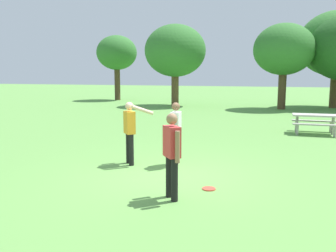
{
  "coord_description": "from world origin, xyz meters",
  "views": [
    {
      "loc": [
        2.49,
        -7.65,
        2.36
      ],
      "look_at": [
        -0.36,
        1.1,
        1.0
      ],
      "focal_mm": 37.87,
      "sensor_mm": 36.0,
      "label": 1
    }
  ],
  "objects": [
    {
      "name": "tree_far_right",
      "position": [
        2.39,
        17.27,
        3.91
      ],
      "size": [
        3.96,
        3.96,
        5.63
      ],
      "color": "#4C3823",
      "rests_on": "ground"
    },
    {
      "name": "picnic_table_near",
      "position": [
        3.72,
        7.35,
        0.56
      ],
      "size": [
        1.72,
        1.44,
        0.77
      ],
      "color": "#B2ADA3",
      "rests_on": "ground"
    },
    {
      "name": "person_catcher",
      "position": [
        -1.26,
        0.68,
        0.96
      ],
      "size": [
        0.84,
        0.49,
        1.64
      ],
      "color": "black",
      "rests_on": "ground"
    },
    {
      "name": "ground_plane",
      "position": [
        0.0,
        0.0,
        0.0
      ],
      "size": [
        120.0,
        120.0,
        0.0
      ],
      "primitive_type": "plane",
      "color": "#609947"
    },
    {
      "name": "frisbee",
      "position": [
        1.11,
        -0.71,
        0.01
      ],
      "size": [
        0.28,
        0.28,
        0.03
      ],
      "primitive_type": "cylinder",
      "color": "#E04733",
      "rests_on": "ground"
    },
    {
      "name": "tree_tall_left",
      "position": [
        -11.76,
        21.41,
        4.16
      ],
      "size": [
        3.57,
        3.57,
        5.73
      ],
      "color": "#4C3823",
      "rests_on": "ground"
    },
    {
      "name": "person_bystander",
      "position": [
        -0.09,
        0.93,
        0.94
      ],
      "size": [
        0.25,
        0.61,
        1.64
      ],
      "color": "#B7AD93",
      "rests_on": "ground"
    },
    {
      "name": "person_thrower",
      "position": [
        0.55,
        -1.48,
        0.94
      ],
      "size": [
        0.43,
        0.49,
        1.64
      ],
      "color": "black",
      "rests_on": "ground"
    },
    {
      "name": "tree_broad_center",
      "position": [
        -5.13,
        17.44,
        3.99
      ],
      "size": [
        4.44,
        4.44,
        5.9
      ],
      "color": "brown",
      "rests_on": "ground"
    }
  ]
}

